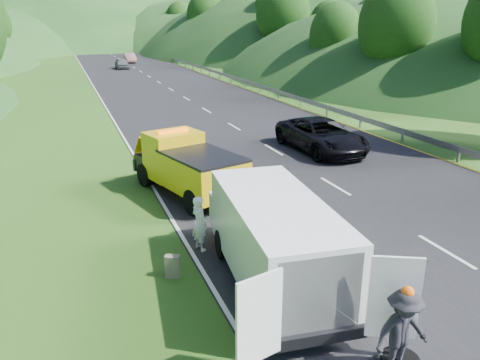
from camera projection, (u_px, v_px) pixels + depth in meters
name	position (u px, v px, depth m)	size (l,w,h in m)	color
ground	(320.00, 239.00, 14.28)	(320.00, 320.00, 0.00)	#38661E
road_surface	(159.00, 82.00, 50.71)	(14.00, 200.00, 0.02)	black
guardrail	(194.00, 69.00, 64.22)	(0.06, 140.00, 1.52)	gray
tree_line_right	(258.00, 62.00, 75.10)	(14.00, 140.00, 14.00)	#1F4D16
hills_backdrop	(106.00, 44.00, 135.79)	(201.00, 288.60, 44.00)	#2D5B23
tow_truck	(187.00, 165.00, 17.67)	(3.44, 5.85, 2.37)	black
white_van	(273.00, 236.00, 11.49)	(3.56, 6.78, 2.32)	black
woman	(200.00, 250.00, 13.65)	(0.60, 0.44, 1.64)	white
child	(294.00, 274.00, 12.31)	(0.48, 0.37, 0.98)	tan
suitcase	(173.00, 266.00, 12.10)	(0.38, 0.21, 0.61)	#67674D
passing_suv	(320.00, 151.00, 23.97)	(2.68, 5.82, 1.62)	black
dist_car_a	(122.00, 69.00, 64.91)	(1.67, 4.15, 1.41)	#56575B
dist_car_b	(130.00, 63.00, 74.19)	(1.57, 4.51, 1.49)	#815657
dist_car_c	(103.00, 52.00, 101.46)	(1.91, 4.69, 1.36)	#8A4551
dist_car_d	(113.00, 50.00, 106.66)	(1.67, 4.15, 1.41)	#52596D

